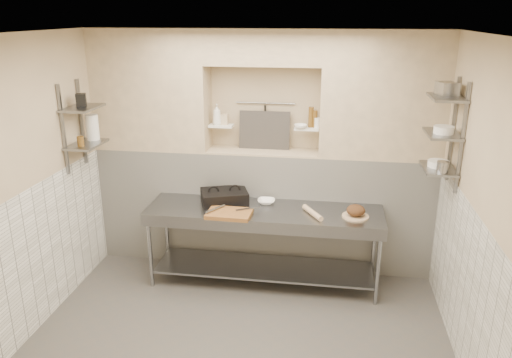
% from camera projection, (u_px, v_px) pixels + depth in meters
% --- Properties ---
extents(floor, '(4.00, 3.90, 0.10)m').
position_uv_depth(floor, '(237.00, 350.00, 4.68)').
color(floor, '#4E4945').
rests_on(floor, ground).
extents(ceiling, '(4.00, 3.90, 0.10)m').
position_uv_depth(ceiling, '(232.00, 28.00, 3.76)').
color(ceiling, silver).
rests_on(ceiling, ground).
extents(wall_left, '(0.10, 3.90, 2.80)m').
position_uv_depth(wall_left, '(13.00, 194.00, 4.52)').
color(wall_left, '#C7AF87').
rests_on(wall_left, ground).
extents(wall_right, '(0.10, 3.90, 2.80)m').
position_uv_depth(wall_right, '(490.00, 221.00, 3.93)').
color(wall_right, '#C7AF87').
rests_on(wall_right, ground).
extents(wall_back, '(4.00, 0.10, 2.80)m').
position_uv_depth(wall_back, '(266.00, 147.00, 6.09)').
color(wall_back, '#C7AF87').
rests_on(wall_back, ground).
extents(backwall_lower, '(4.00, 0.40, 1.40)m').
position_uv_depth(backwall_lower, '(263.00, 207.00, 6.08)').
color(backwall_lower, white).
rests_on(backwall_lower, floor).
extents(alcove_sill, '(1.30, 0.40, 0.02)m').
position_uv_depth(alcove_sill, '(263.00, 151.00, 5.86)').
color(alcove_sill, '#C7AF87').
rests_on(alcove_sill, backwall_lower).
extents(backwall_pillar_left, '(1.35, 0.40, 1.40)m').
position_uv_depth(backwall_pillar_left, '(151.00, 90.00, 5.83)').
color(backwall_pillar_left, '#C7AF87').
rests_on(backwall_pillar_left, backwall_lower).
extents(backwall_pillar_right, '(1.35, 0.40, 1.40)m').
position_uv_depth(backwall_pillar_right, '(383.00, 95.00, 5.45)').
color(backwall_pillar_right, '#C7AF87').
rests_on(backwall_pillar_right, backwall_lower).
extents(backwall_header, '(1.30, 0.40, 0.40)m').
position_uv_depth(backwall_header, '(264.00, 47.00, 5.48)').
color(backwall_header, '#C7AF87').
rests_on(backwall_header, backwall_lower).
extents(wainscot_left, '(0.02, 3.90, 1.40)m').
position_uv_depth(wainscot_left, '(30.00, 263.00, 4.73)').
color(wainscot_left, white).
rests_on(wainscot_left, floor).
extents(wainscot_right, '(0.02, 3.90, 1.40)m').
position_uv_depth(wainscot_right, '(470.00, 298.00, 4.16)').
color(wainscot_right, white).
rests_on(wainscot_right, floor).
extents(alcove_shelf_left, '(0.28, 0.16, 0.02)m').
position_uv_depth(alcove_shelf_left, '(221.00, 126.00, 5.84)').
color(alcove_shelf_left, white).
rests_on(alcove_shelf_left, backwall_lower).
extents(alcove_shelf_right, '(0.28, 0.16, 0.02)m').
position_uv_depth(alcove_shelf_right, '(307.00, 129.00, 5.69)').
color(alcove_shelf_right, white).
rests_on(alcove_shelf_right, backwall_lower).
extents(utensil_rail, '(0.70, 0.02, 0.02)m').
position_uv_depth(utensil_rail, '(265.00, 103.00, 5.84)').
color(utensil_rail, gray).
rests_on(utensil_rail, wall_back).
extents(hanging_steel, '(0.02, 0.02, 0.30)m').
position_uv_depth(hanging_steel, '(265.00, 118.00, 5.88)').
color(hanging_steel, black).
rests_on(hanging_steel, utensil_rail).
extents(splash_panel, '(0.60, 0.08, 0.45)m').
position_uv_depth(splash_panel, '(264.00, 130.00, 5.88)').
color(splash_panel, '#383330').
rests_on(splash_panel, alcove_sill).
extents(shelf_rail_left_a, '(0.03, 0.03, 0.95)m').
position_uv_depth(shelf_rail_left_a, '(82.00, 122.00, 5.55)').
color(shelf_rail_left_a, slate).
rests_on(shelf_rail_left_a, wall_left).
extents(shelf_rail_left_b, '(0.03, 0.03, 0.95)m').
position_uv_depth(shelf_rail_left_b, '(63.00, 130.00, 5.17)').
color(shelf_rail_left_b, slate).
rests_on(shelf_rail_left_b, wall_left).
extents(wall_shelf_left_lower, '(0.30, 0.50, 0.02)m').
position_uv_depth(wall_shelf_left_lower, '(87.00, 144.00, 5.41)').
color(wall_shelf_left_lower, slate).
rests_on(wall_shelf_left_lower, wall_left).
extents(wall_shelf_left_upper, '(0.30, 0.50, 0.03)m').
position_uv_depth(wall_shelf_left_upper, '(82.00, 108.00, 5.28)').
color(wall_shelf_left_upper, slate).
rests_on(wall_shelf_left_upper, wall_left).
extents(shelf_rail_right_a, '(0.03, 0.03, 1.05)m').
position_uv_depth(shelf_rail_right_a, '(453.00, 130.00, 4.96)').
color(shelf_rail_right_a, slate).
rests_on(shelf_rail_right_a, wall_right).
extents(shelf_rail_right_b, '(0.03, 0.03, 1.05)m').
position_uv_depth(shelf_rail_right_b, '(462.00, 139.00, 4.59)').
color(shelf_rail_right_b, slate).
rests_on(shelf_rail_right_b, wall_right).
extents(wall_shelf_right_lower, '(0.30, 0.50, 0.02)m').
position_uv_depth(wall_shelf_right_lower, '(438.00, 169.00, 4.91)').
color(wall_shelf_right_lower, slate).
rests_on(wall_shelf_right_lower, wall_right).
extents(wall_shelf_right_mid, '(0.30, 0.50, 0.02)m').
position_uv_depth(wall_shelf_right_mid, '(442.00, 134.00, 4.80)').
color(wall_shelf_right_mid, slate).
rests_on(wall_shelf_right_mid, wall_right).
extents(wall_shelf_right_upper, '(0.30, 0.50, 0.03)m').
position_uv_depth(wall_shelf_right_upper, '(447.00, 98.00, 4.69)').
color(wall_shelf_right_upper, slate).
rests_on(wall_shelf_right_upper, wall_right).
extents(prep_table, '(2.60, 0.70, 0.90)m').
position_uv_depth(prep_table, '(264.00, 231.00, 5.56)').
color(prep_table, gray).
rests_on(prep_table, floor).
extents(panini_press, '(0.61, 0.52, 0.14)m').
position_uv_depth(panini_press, '(224.00, 197.00, 5.67)').
color(panini_press, black).
rests_on(panini_press, prep_table).
extents(cutting_board, '(0.48, 0.34, 0.04)m').
position_uv_depth(cutting_board, '(229.00, 214.00, 5.32)').
color(cutting_board, '#915A31').
rests_on(cutting_board, prep_table).
extents(knife_blade, '(0.26, 0.17, 0.01)m').
position_uv_depth(knife_blade, '(248.00, 209.00, 5.38)').
color(knife_blade, gray).
rests_on(knife_blade, cutting_board).
extents(tongs, '(0.16, 0.25, 0.03)m').
position_uv_depth(tongs, '(215.00, 209.00, 5.35)').
color(tongs, gray).
rests_on(tongs, cutting_board).
extents(mixing_bowl, '(0.20, 0.20, 0.05)m').
position_uv_depth(mixing_bowl, '(266.00, 202.00, 5.65)').
color(mixing_bowl, white).
rests_on(mixing_bowl, prep_table).
extents(rolling_pin, '(0.24, 0.36, 0.06)m').
position_uv_depth(rolling_pin, '(313.00, 213.00, 5.32)').
color(rolling_pin, tan).
rests_on(rolling_pin, prep_table).
extents(bread_board, '(0.28, 0.28, 0.02)m').
position_uv_depth(bread_board, '(355.00, 216.00, 5.28)').
color(bread_board, tan).
rests_on(bread_board, prep_table).
extents(bread_loaf, '(0.20, 0.20, 0.12)m').
position_uv_depth(bread_loaf, '(356.00, 210.00, 5.26)').
color(bread_loaf, '#4C2D19').
rests_on(bread_loaf, bread_board).
extents(bottle_soap, '(0.12, 0.12, 0.24)m').
position_uv_depth(bottle_soap, '(217.00, 115.00, 5.78)').
color(bottle_soap, white).
rests_on(bottle_soap, alcove_shelf_left).
extents(jar_alcove, '(0.08, 0.08, 0.12)m').
position_uv_depth(jar_alcove, '(225.00, 119.00, 5.83)').
color(jar_alcove, '#C7AF87').
rests_on(jar_alcove, alcove_shelf_left).
extents(bowl_alcove, '(0.15, 0.15, 0.05)m').
position_uv_depth(bowl_alcove, '(300.00, 126.00, 5.64)').
color(bowl_alcove, white).
rests_on(bowl_alcove, alcove_shelf_right).
extents(condiment_a, '(0.05, 0.05, 0.20)m').
position_uv_depth(condiment_a, '(315.00, 119.00, 5.66)').
color(condiment_a, brown).
rests_on(condiment_a, alcove_shelf_right).
extents(condiment_b, '(0.06, 0.06, 0.23)m').
position_uv_depth(condiment_b, '(311.00, 117.00, 5.67)').
color(condiment_b, brown).
rests_on(condiment_b, alcove_shelf_right).
extents(condiment_c, '(0.07, 0.07, 0.12)m').
position_uv_depth(condiment_c, '(317.00, 123.00, 5.65)').
color(condiment_c, white).
rests_on(condiment_c, alcove_shelf_right).
extents(jug_left, '(0.14, 0.14, 0.28)m').
position_uv_depth(jug_left, '(92.00, 127.00, 5.52)').
color(jug_left, white).
rests_on(jug_left, wall_shelf_left_lower).
extents(jar_left, '(0.07, 0.07, 0.11)m').
position_uv_depth(jar_left, '(81.00, 141.00, 5.27)').
color(jar_left, brown).
rests_on(jar_left, wall_shelf_left_lower).
extents(box_left_upper, '(0.13, 0.13, 0.14)m').
position_uv_depth(box_left_upper, '(81.00, 100.00, 5.24)').
color(box_left_upper, black).
rests_on(box_left_upper, wall_shelf_left_upper).
extents(bowl_right, '(0.21, 0.21, 0.06)m').
position_uv_depth(bowl_right, '(438.00, 164.00, 4.91)').
color(bowl_right, white).
rests_on(bowl_right, wall_shelf_right_lower).
extents(canister_right, '(0.11, 0.11, 0.11)m').
position_uv_depth(canister_right, '(443.00, 167.00, 4.72)').
color(canister_right, gray).
rests_on(canister_right, wall_shelf_right_lower).
extents(bowl_right_mid, '(0.19, 0.19, 0.07)m').
position_uv_depth(bowl_right_mid, '(444.00, 130.00, 4.75)').
color(bowl_right_mid, white).
rests_on(bowl_right_mid, wall_shelf_right_mid).
extents(basket_right, '(0.21, 0.23, 0.13)m').
position_uv_depth(basket_right, '(447.00, 89.00, 4.70)').
color(basket_right, gray).
rests_on(basket_right, wall_shelf_right_upper).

